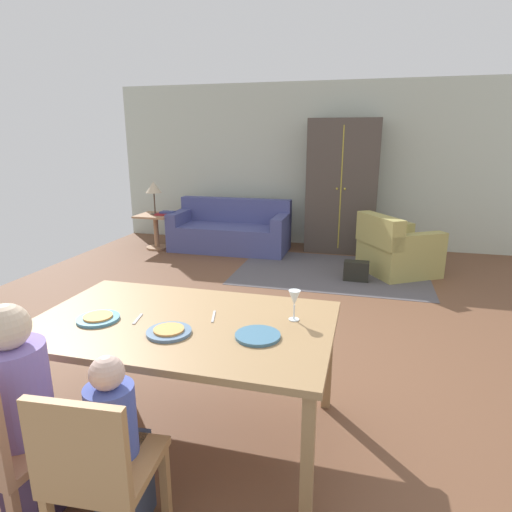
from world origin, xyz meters
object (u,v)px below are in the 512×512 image
(table_lamp, at_px, (154,189))
(book_lower, at_px, (163,214))
(dining_table, at_px, (183,331))
(plate_near_woman, at_px, (258,336))
(person_man, at_px, (28,418))
(plate_near_child, at_px, (169,332))
(armoire, at_px, (342,187))
(armchair, at_px, (396,251))
(handbag, at_px, (356,271))
(person_child, at_px, (119,451))
(side_table, at_px, (156,226))
(dining_chair_child, at_px, (97,467))
(wine_glass, at_px, (294,299))
(book_upper, at_px, (167,212))
(couch, at_px, (231,232))
(plate_near_man, at_px, (98,319))

(table_lamp, height_order, book_lower, table_lamp)
(dining_table, height_order, plate_near_woman, plate_near_woman)
(plate_near_woman, distance_m, person_man, 1.19)
(plate_near_woman, bearing_deg, plate_near_child, -170.72)
(plate_near_woman, bearing_deg, armoire, 88.73)
(armchair, bearing_deg, handbag, -136.97)
(person_man, distance_m, person_child, 0.49)
(armchair, height_order, armoire, armoire)
(plate_near_child, bearing_deg, plate_near_woman, 9.28)
(person_child, distance_m, book_lower, 5.44)
(side_table, bearing_deg, dining_chair_child, -65.05)
(wine_glass, relative_size, person_child, 0.20)
(dining_table, relative_size, armoire, 0.85)
(book_lower, distance_m, handbag, 3.32)
(plate_near_child, distance_m, armchair, 4.27)
(book_upper, bearing_deg, armoire, 12.51)
(couch, bearing_deg, plate_near_woman, -70.28)
(dining_table, xyz_separation_m, couch, (-1.16, 4.51, -0.39))
(couch, xyz_separation_m, side_table, (-1.23, -0.26, 0.08))
(side_table, bearing_deg, armoire, 12.28)
(wine_glass, bearing_deg, person_man, -140.99)
(couch, distance_m, armchair, 2.69)
(dining_table, relative_size, couch, 0.93)
(dining_table, relative_size, person_man, 1.60)
(couch, bearing_deg, handbag, -28.96)
(person_man, xyz_separation_m, armchair, (1.92, 4.55, -0.19))
(dining_chair_child, distance_m, couch, 5.54)
(dining_table, bearing_deg, armoire, 83.02)
(wine_glass, height_order, book_upper, wine_glass)
(wine_glass, distance_m, book_upper, 4.99)
(plate_near_woman, distance_m, table_lamp, 5.22)
(dining_chair_child, bearing_deg, book_upper, 112.88)
(wine_glass, distance_m, side_table, 5.10)
(dining_chair_child, relative_size, armoire, 0.41)
(plate_near_child, distance_m, handbag, 3.71)
(person_child, relative_size, couch, 0.48)
(dining_table, height_order, table_lamp, table_lamp)
(side_table, xyz_separation_m, handbag, (3.32, -0.90, -0.25))
(armchair, xyz_separation_m, side_table, (-3.83, 0.43, 0.06))
(armchair, height_order, book_lower, armchair)
(book_lower, xyz_separation_m, book_upper, (0.06, 0.06, 0.03))
(dining_table, relative_size, plate_near_man, 7.12)
(plate_near_woman, xyz_separation_m, armchair, (0.95, 3.92, -0.45))
(side_table, bearing_deg, book_lower, -10.67)
(plate_near_woman, distance_m, book_upper, 5.14)
(dining_table, bearing_deg, person_man, -123.55)
(couch, relative_size, table_lamp, 3.54)
(wine_glass, relative_size, book_upper, 0.85)
(dining_table, bearing_deg, person_child, -90.17)
(plate_near_woman, height_order, person_child, person_child)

